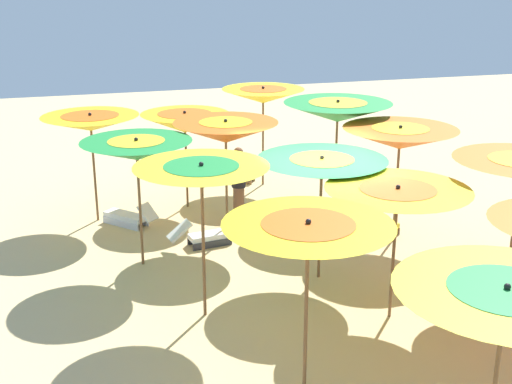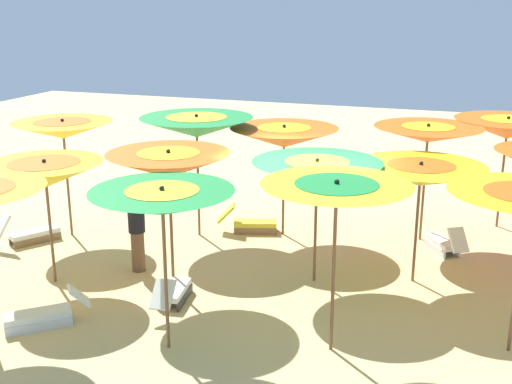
% 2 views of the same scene
% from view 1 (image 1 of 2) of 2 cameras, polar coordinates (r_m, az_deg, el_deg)
% --- Properties ---
extents(ground, '(38.46, 38.46, 0.04)m').
position_cam_1_polar(ground, '(12.31, 5.08, -6.83)').
color(ground, '#D1B57F').
extents(beach_umbrella_2, '(2.19, 2.19, 2.34)m').
position_cam_1_polar(beach_umbrella_2, '(13.32, 11.89, 4.40)').
color(beach_umbrella_2, brown).
rests_on(beach_umbrella_2, ground).
extents(beach_umbrella_3, '(2.27, 2.27, 2.56)m').
position_cam_1_polar(beach_umbrella_3, '(14.47, 6.81, 6.66)').
color(beach_umbrella_3, brown).
rests_on(beach_umbrella_3, ground).
extents(beach_umbrella_4, '(1.99, 1.99, 2.46)m').
position_cam_1_polar(beach_umbrella_4, '(16.54, 0.60, 8.03)').
color(beach_umbrella_4, brown).
rests_on(beach_umbrella_4, ground).
extents(beach_umbrella_6, '(2.17, 2.17, 2.16)m').
position_cam_1_polar(beach_umbrella_6, '(10.28, 11.68, -0.65)').
color(beach_umbrella_6, brown).
rests_on(beach_umbrella_6, ground).
extents(beach_umbrella_7, '(2.20, 2.20, 2.21)m').
position_cam_1_polar(beach_umbrella_7, '(11.46, 5.49, 1.95)').
color(beach_umbrella_7, brown).
rests_on(beach_umbrella_7, ground).
extents(beach_umbrella_8, '(2.02, 2.02, 2.44)m').
position_cam_1_polar(beach_umbrella_8, '(13.10, -2.54, 5.01)').
color(beach_umbrella_8, brown).
rests_on(beach_umbrella_8, ground).
extents(beach_umbrella_9, '(1.94, 1.94, 2.21)m').
position_cam_1_polar(beach_umbrella_9, '(15.07, -5.94, 5.78)').
color(beach_umbrella_9, brown).
rests_on(beach_umbrella_9, ground).
extents(beach_umbrella_10, '(2.26, 2.26, 2.24)m').
position_cam_1_polar(beach_umbrella_10, '(7.30, 20.05, -8.71)').
color(beach_umbrella_10, brown).
rests_on(beach_umbrella_10, ground).
extents(beach_umbrella_11, '(2.07, 2.07, 2.39)m').
position_cam_1_polar(beach_umbrella_11, '(8.12, 4.35, -3.73)').
color(beach_umbrella_11, brown).
rests_on(beach_umbrella_11, ground).
extents(beach_umbrella_12, '(2.01, 2.01, 2.49)m').
position_cam_1_polar(beach_umbrella_12, '(10.03, -4.56, 1.35)').
color(beach_umbrella_12, brown).
rests_on(beach_umbrella_12, ground).
extents(beach_umbrella_13, '(1.95, 1.95, 2.39)m').
position_cam_1_polar(beach_umbrella_13, '(12.06, -9.91, 3.45)').
color(beach_umbrella_13, brown).
rests_on(beach_umbrella_13, ground).
extents(beach_umbrella_14, '(2.00, 2.00, 2.35)m').
position_cam_1_polar(beach_umbrella_14, '(14.51, -13.62, 5.62)').
color(beach_umbrella_14, brown).
rests_on(beach_umbrella_14, ground).
extents(lounger_0, '(0.95, 1.25, 0.71)m').
position_cam_1_polar(lounger_0, '(17.31, -2.12, 1.61)').
color(lounger_0, olive).
rests_on(lounger_0, ground).
extents(lounger_1, '(1.18, 1.11, 0.55)m').
position_cam_1_polar(lounger_1, '(14.61, -10.57, -2.02)').
color(lounger_1, silver).
rests_on(lounger_1, ground).
extents(lounger_2, '(1.30, 0.72, 0.60)m').
position_cam_1_polar(lounger_2, '(14.42, 9.87, -2.20)').
color(lounger_2, olive).
rests_on(lounger_2, ground).
extents(lounger_3, '(0.53, 1.27, 0.57)m').
position_cam_1_polar(lounger_3, '(13.36, -4.37, -3.66)').
color(lounger_3, '#333338').
rests_on(lounger_3, ground).
extents(lounger_4, '(0.90, 1.13, 0.64)m').
position_cam_1_polar(lounger_4, '(11.35, 19.07, -8.82)').
color(lounger_4, silver).
rests_on(lounger_4, ground).
extents(beachgoer_0, '(0.30, 0.30, 1.61)m').
position_cam_1_polar(beachgoer_0, '(14.45, -1.46, 0.77)').
color(beachgoer_0, brown).
rests_on(beachgoer_0, ground).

